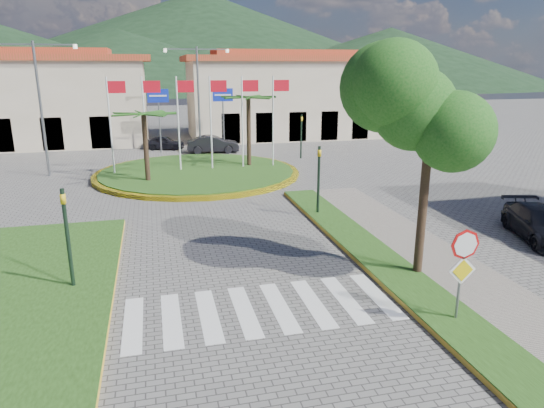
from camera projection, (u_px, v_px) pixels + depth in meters
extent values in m
plane|color=slate|center=(300.00, 401.00, 9.85)|extent=(160.00, 160.00, 0.00)
cube|color=gray|center=(491.00, 316.00, 13.08)|extent=(4.00, 28.00, 0.15)
cube|color=#214112|center=(452.00, 321.00, 12.80)|extent=(1.60, 28.00, 0.18)
cube|color=#214112|center=(23.00, 300.00, 13.94)|extent=(5.00, 14.00, 0.18)
cube|color=silver|center=(259.00, 309.00, 13.59)|extent=(8.00, 3.00, 0.01)
cylinder|color=yellow|center=(198.00, 173.00, 30.37)|extent=(12.70, 12.70, 0.24)
cylinder|color=#214112|center=(198.00, 173.00, 30.36)|extent=(12.00, 12.00, 0.30)
cylinder|color=black|center=(146.00, 150.00, 27.29)|extent=(0.28, 0.28, 4.05)
cylinder|color=black|center=(249.00, 134.00, 31.50)|extent=(0.28, 0.28, 4.68)
cylinder|color=silver|center=(111.00, 128.00, 28.90)|extent=(0.10, 0.10, 6.00)
cube|color=red|center=(117.00, 87.00, 28.37)|extent=(1.00, 0.03, 0.70)
cylinder|color=silver|center=(145.00, 127.00, 29.36)|extent=(0.10, 0.10, 6.00)
cube|color=red|center=(152.00, 87.00, 28.83)|extent=(1.00, 0.03, 0.70)
cylinder|color=silver|center=(179.00, 127.00, 29.82)|extent=(0.10, 0.10, 6.00)
cube|color=red|center=(186.00, 86.00, 29.29)|extent=(1.00, 0.03, 0.70)
cylinder|color=silver|center=(211.00, 126.00, 30.28)|extent=(0.10, 0.10, 6.00)
cube|color=red|center=(219.00, 86.00, 29.75)|extent=(1.00, 0.03, 0.70)
cylinder|color=silver|center=(242.00, 125.00, 30.74)|extent=(0.10, 0.10, 6.00)
cube|color=red|center=(250.00, 86.00, 30.21)|extent=(1.00, 0.03, 0.70)
cylinder|color=silver|center=(273.00, 124.00, 31.20)|extent=(0.10, 0.10, 6.00)
cube|color=red|center=(281.00, 86.00, 30.67)|extent=(1.00, 0.03, 0.70)
cylinder|color=slate|center=(460.00, 280.00, 12.50)|extent=(0.07, 0.07, 2.50)
cylinder|color=red|center=(465.00, 245.00, 12.18)|extent=(0.80, 0.03, 0.80)
cube|color=yellow|center=(462.00, 270.00, 12.36)|extent=(0.78, 0.03, 0.78)
cylinder|color=black|center=(422.00, 211.00, 15.18)|extent=(0.28, 0.28, 4.40)
ellipsoid|color=#154E14|center=(431.00, 114.00, 14.36)|extent=(3.60, 3.60, 3.20)
cylinder|color=black|center=(68.00, 241.00, 14.29)|extent=(0.12, 0.12, 3.20)
imported|color=yellow|center=(64.00, 209.00, 14.02)|extent=(0.15, 0.18, 0.90)
cylinder|color=black|center=(319.00, 182.00, 21.66)|extent=(0.12, 0.12, 3.20)
imported|color=yellow|center=(319.00, 160.00, 21.38)|extent=(0.15, 0.18, 0.90)
cylinder|color=black|center=(301.00, 137.00, 35.54)|extent=(0.12, 0.12, 3.20)
imported|color=yellow|center=(301.00, 123.00, 35.26)|extent=(0.18, 0.15, 0.90)
cylinder|color=slate|center=(159.00, 119.00, 37.64)|extent=(0.12, 0.12, 5.20)
cube|color=#1126B8|center=(158.00, 96.00, 37.09)|extent=(1.60, 0.05, 1.00)
cylinder|color=slate|center=(223.00, 118.00, 38.79)|extent=(0.12, 0.12, 5.20)
cube|color=#1126B8|center=(223.00, 95.00, 38.24)|extent=(1.60, 0.05, 1.00)
cylinder|color=slate|center=(199.00, 101.00, 37.01)|extent=(0.16, 0.16, 8.00)
cube|color=slate|center=(180.00, 49.00, 35.70)|extent=(2.40, 0.08, 0.08)
cube|color=slate|center=(213.00, 49.00, 36.25)|extent=(2.40, 0.08, 0.08)
cylinder|color=slate|center=(41.00, 111.00, 29.11)|extent=(0.16, 0.16, 8.00)
cube|color=slate|center=(10.00, 44.00, 27.80)|extent=(2.40, 0.08, 0.08)
cube|color=slate|center=(55.00, 45.00, 28.35)|extent=(2.40, 0.08, 0.08)
cube|color=beige|center=(13.00, 104.00, 41.18)|extent=(22.00, 9.00, 7.00)
cube|color=#9D451E|center=(6.00, 58.00, 40.15)|extent=(23.32, 9.54, 0.50)
cube|color=#9D451E|center=(5.00, 52.00, 40.02)|extent=(16.50, 4.95, 0.60)
cube|color=beige|center=(285.00, 99.00, 46.68)|extent=(18.00, 9.00, 7.00)
cube|color=#9D451E|center=(285.00, 59.00, 45.66)|extent=(19.08, 9.54, 0.50)
cube|color=#9D451E|center=(285.00, 53.00, 45.52)|extent=(13.50, 4.95, 0.60)
cone|color=black|center=(202.00, 40.00, 158.64)|extent=(180.00, 180.00, 30.00)
cone|color=black|center=(390.00, 58.00, 149.55)|extent=(120.00, 120.00, 18.00)
cone|color=black|center=(119.00, 61.00, 126.80)|extent=(110.00, 110.00, 16.00)
imported|color=silver|center=(60.00, 139.00, 41.06)|extent=(4.59, 2.14, 1.27)
imported|color=black|center=(164.00, 143.00, 39.65)|extent=(3.49, 2.15, 1.11)
imported|color=black|center=(213.00, 144.00, 38.15)|extent=(4.18, 1.87, 1.33)
imported|color=black|center=(541.00, 224.00, 18.99)|extent=(2.94, 4.66, 1.26)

